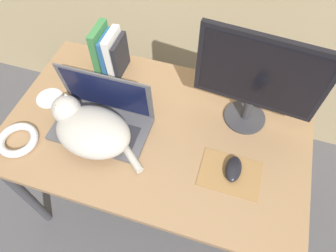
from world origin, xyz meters
The scene contains 9 objects.
desk centered at (0.00, 0.39, 0.66)m, with size 1.28×0.78×0.73m.
laptop centered at (-0.22, 0.34, 0.78)m, with size 0.40×0.23×0.24m.
cat centered at (-0.24, 0.27, 0.80)m, with size 0.43×0.26×0.16m.
external_monitor centered at (0.35, 0.56, 0.97)m, with size 0.47×0.18×0.43m.
mousepad centered at (0.34, 0.27, 0.73)m, with size 0.23×0.17×0.00m.
computer_mouse centered at (0.35, 0.29, 0.75)m, with size 0.06×0.11×0.03m.
book_row centered at (-0.32, 0.67, 0.84)m, with size 0.13×0.15×0.23m.
cable_coil centered at (-0.52, 0.16, 0.75)m, with size 0.17×0.17×0.03m.
cd_disc centered at (-0.52, 0.40, 0.73)m, with size 0.12×0.12×0.00m.
Camera 1 is at (0.26, -0.27, 1.79)m, focal length 32.00 mm.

